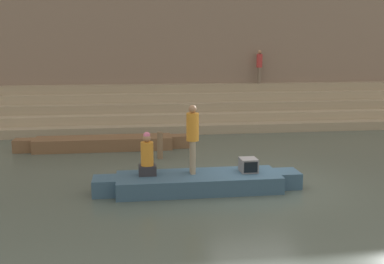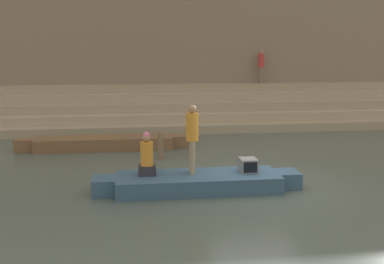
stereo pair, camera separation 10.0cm
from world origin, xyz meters
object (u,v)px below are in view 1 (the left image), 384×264
person_standing (193,134)px  moored_boat_shore (104,143)px  mooring_post (160,145)px  person_on_steps (259,64)px  rowboat_main (198,182)px  person_rowing (147,157)px  tv_set (248,165)px

person_standing → moored_boat_shore: size_ratio=0.28×
moored_boat_shore → mooring_post: size_ratio=6.98×
person_standing → moored_boat_shore: person_standing is taller
person_standing → person_on_steps: size_ratio=1.09×
rowboat_main → person_rowing: size_ratio=4.78×
person_rowing → tv_set: 2.68m
moored_boat_shore → person_on_steps: (7.44, 5.52, 2.65)m
rowboat_main → tv_set: bearing=2.6°
person_standing → mooring_post: bearing=90.1°
tv_set → mooring_post: (-2.11, 3.51, -0.15)m
mooring_post → tv_set: bearing=-59.0°
rowboat_main → person_rowing: (-1.31, 0.13, 0.66)m
person_standing → person_rowing: person_standing is taller
tv_set → mooring_post: mooring_post is taller
rowboat_main → person_standing: 1.26m
mooring_post → rowboat_main: bearing=-78.1°
person_on_steps → person_rowing: bearing=159.1°
person_standing → mooring_post: 3.65m
person_rowing → mooring_post: bearing=81.9°
person_rowing → mooring_post: person_rowing is taller
person_standing → person_on_steps: (4.87, 10.68, 1.42)m
person_rowing → moored_boat_shore: size_ratio=0.18×
person_rowing → tv_set: bearing=0.0°
moored_boat_shore → person_rowing: bearing=-74.7°
person_standing → tv_set: person_standing is taller
rowboat_main → person_on_steps: person_on_steps is taller
tv_set → mooring_post: size_ratio=0.54×
mooring_post → person_on_steps: size_ratio=0.55×
rowboat_main → mooring_post: size_ratio=5.95×
rowboat_main → person_on_steps: size_ratio=3.29×
rowboat_main → moored_boat_shore: (-2.70, 5.30, 0.01)m
mooring_post → person_rowing: bearing=-99.1°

